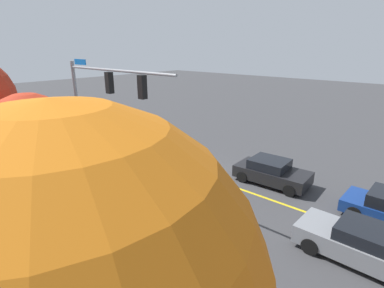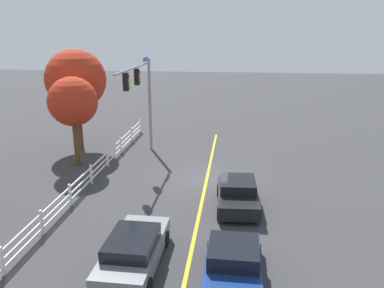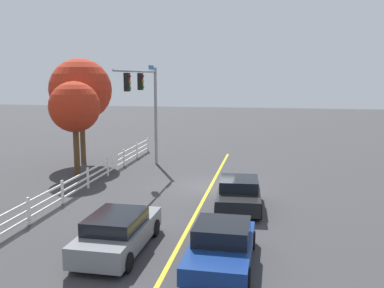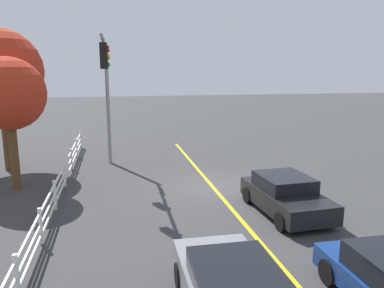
{
  "view_description": "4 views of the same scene",
  "coord_description": "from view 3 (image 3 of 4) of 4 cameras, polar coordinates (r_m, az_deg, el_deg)",
  "views": [
    {
      "loc": [
        -10.49,
        12.74,
        7.35
      ],
      "look_at": [
        -0.5,
        1.4,
        2.43
      ],
      "focal_mm": 28.01,
      "sensor_mm": 36.0,
      "label": 1
    },
    {
      "loc": [
        -21.28,
        -1.59,
        8.5
      ],
      "look_at": [
        0.14,
        0.91,
        2.07
      ],
      "focal_mm": 35.9,
      "sensor_mm": 36.0,
      "label": 2
    },
    {
      "loc": [
        -22.42,
        -3.05,
        6.03
      ],
      "look_at": [
        -0.49,
        0.96,
        2.44
      ],
      "focal_mm": 39.3,
      "sensor_mm": 36.0,
      "label": 3
    },
    {
      "loc": [
        -15.61,
        4.22,
        5.19
      ],
      "look_at": [
        -0.73,
        1.09,
        2.15
      ],
      "focal_mm": 34.72,
      "sensor_mm": 36.0,
      "label": 4
    }
  ],
  "objects": [
    {
      "name": "signal_assembly",
      "position": [
        26.52,
        -6.31,
        6.4
      ],
      "size": [
        7.92,
        0.38,
        6.74
      ],
      "color": "gray",
      "rests_on": "ground_plane"
    },
    {
      "name": "tree_0",
      "position": [
        30.29,
        -14.87,
        7.1
      ],
      "size": [
        4.29,
        4.29,
        7.27
      ],
      "color": "brown",
      "rests_on": "ground_plane"
    },
    {
      "name": "car_0",
      "position": [
        15.13,
        -10.0,
        -11.66
      ],
      "size": [
        4.56,
        2.0,
        1.39
      ],
      "rotation": [
        0.0,
        0.0,
        -0.01
      ],
      "color": "slate",
      "rests_on": "ground_plane"
    },
    {
      "name": "car_2",
      "position": [
        19.59,
        6.37,
        -6.75
      ],
      "size": [
        4.12,
        2.19,
        1.39
      ],
      "rotation": [
        0.0,
        0.0,
        3.19
      ],
      "color": "black",
      "rests_on": "ground_plane"
    },
    {
      "name": "car_1",
      "position": [
        13.99,
        4.02,
        -13.53
      ],
      "size": [
        4.29,
        2.09,
        1.33
      ],
      "rotation": [
        0.0,
        0.0,
        3.13
      ],
      "color": "navy",
      "rests_on": "ground_plane"
    },
    {
      "name": "ground_plane",
      "position": [
        23.42,
        2.54,
        -5.77
      ],
      "size": [
        120.0,
        120.0,
        0.0
      ],
      "primitive_type": "plane",
      "color": "#38383A"
    },
    {
      "name": "lane_center_stripe",
      "position": [
        19.62,
        0.93,
        -8.73
      ],
      "size": [
        28.0,
        0.16,
        0.01
      ],
      "primitive_type": "cube",
      "color": "gold",
      "rests_on": "ground_plane"
    },
    {
      "name": "white_rail_fence",
      "position": [
        22.32,
        -15.47,
        -5.25
      ],
      "size": [
        26.1,
        0.1,
        1.15
      ],
      "color": "white",
      "rests_on": "ground_plane"
    },
    {
      "name": "tree_2",
      "position": [
        26.58,
        -15.64,
        4.81
      ],
      "size": [
        3.1,
        3.1,
        5.75
      ],
      "color": "brown",
      "rests_on": "ground_plane"
    }
  ]
}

